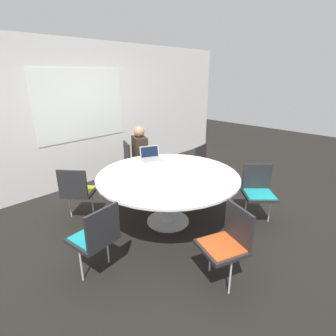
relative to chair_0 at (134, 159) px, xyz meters
name	(u,v)px	position (x,y,z in m)	size (l,w,h in m)	color
ground_plane	(168,221)	(-0.59, -1.53, -0.51)	(16.00, 16.00, 0.00)	black
wall_back	(82,115)	(-0.59, 0.76, 0.84)	(8.00, 0.07, 2.70)	silver
conference_table	(168,181)	(-0.59, -1.53, 0.14)	(2.02, 2.02, 0.76)	#B7B7BC
chair_0	(134,159)	(0.00, 0.00, 0.00)	(0.56, 0.57, 0.85)	#262628
chair_1	(77,189)	(-1.49, -0.53, 0.00)	(0.60, 0.61, 0.85)	#262628
chair_2	(96,235)	(-1.91, -1.75, 0.00)	(0.49, 0.47, 0.85)	#262628
chair_3	(227,240)	(-1.02, -2.79, 0.00)	(0.55, 0.56, 0.85)	#262628
chair_4	(258,189)	(0.38, -2.44, 0.00)	(0.61, 0.61, 0.85)	#262628
chair_5	(206,165)	(0.72, -1.25, 0.00)	(0.50, 0.48, 0.85)	#262628
person_0	(141,152)	(-0.02, -0.25, 0.19)	(0.35, 0.42, 1.20)	#2D2319
laptop	(151,156)	(-0.29, -0.84, 0.30)	(0.40, 0.37, 0.21)	#99999E
coffee_cup	(147,186)	(-1.15, -1.70, 0.30)	(0.09, 0.09, 0.10)	white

